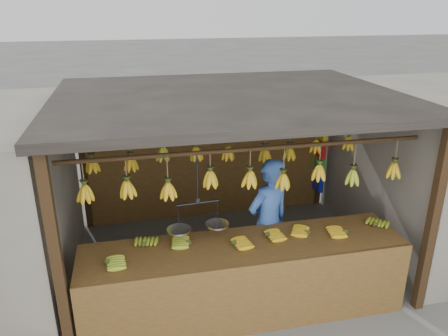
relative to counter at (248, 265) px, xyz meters
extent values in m
plane|color=#5B5B57|center=(0.07, 1.23, -0.71)|extent=(80.00, 80.00, 0.00)
cube|color=black|center=(-1.93, -0.27, 0.44)|extent=(0.10, 0.10, 2.30)
cube|color=black|center=(2.07, -0.27, 0.44)|extent=(0.10, 0.10, 2.30)
cube|color=black|center=(-1.93, 2.73, 0.44)|extent=(0.10, 0.10, 2.30)
cube|color=black|center=(2.07, 2.73, 0.44)|extent=(0.10, 0.10, 2.30)
cube|color=black|center=(0.07, 1.23, 1.64)|extent=(4.30, 3.30, 0.10)
cylinder|color=black|center=(0.07, 0.23, 1.29)|extent=(4.00, 0.05, 0.05)
cylinder|color=black|center=(0.07, 1.23, 1.29)|extent=(4.00, 0.05, 0.05)
cylinder|color=black|center=(0.07, 2.23, 1.29)|extent=(4.00, 0.05, 0.05)
cube|color=brown|center=(0.07, 2.73, 0.19)|extent=(4.00, 0.06, 1.80)
cube|color=brown|center=(0.00, 0.13, 0.15)|extent=(3.69, 0.82, 0.08)
cube|color=brown|center=(0.00, -0.28, -0.26)|extent=(3.69, 0.04, 0.90)
cube|color=black|center=(-1.75, -0.23, -0.30)|extent=(0.07, 0.07, 0.82)
cube|color=black|center=(1.74, -0.23, -0.30)|extent=(0.07, 0.07, 0.82)
cube|color=black|center=(-1.75, 0.49, -0.30)|extent=(0.07, 0.07, 0.82)
cube|color=black|center=(1.74, 0.49, -0.30)|extent=(0.07, 0.07, 0.82)
ellipsoid|color=#92A523|center=(-1.51, 0.01, 0.22)|extent=(0.25, 0.20, 0.06)
ellipsoid|color=#92A523|center=(-1.11, 0.31, 0.22)|extent=(0.22, 0.27, 0.06)
ellipsoid|color=#92A523|center=(-0.62, 0.27, 0.22)|extent=(0.26, 0.21, 0.06)
ellipsoid|color=gold|center=(-0.12, 0.10, 0.22)|extent=(0.27, 0.22, 0.06)
ellipsoid|color=gold|center=(0.30, 0.20, 0.22)|extent=(0.26, 0.20, 0.06)
ellipsoid|color=gold|center=(0.78, 0.19, 0.22)|extent=(0.30, 0.28, 0.06)
ellipsoid|color=gold|center=(1.21, 0.11, 0.22)|extent=(0.26, 0.21, 0.06)
ellipsoid|color=#92A523|center=(1.66, 0.17, 0.22)|extent=(0.29, 0.30, 0.06)
ellipsoid|color=gold|center=(-1.67, 0.27, 0.92)|extent=(0.16, 0.16, 0.28)
ellipsoid|color=gold|center=(-1.24, 0.25, 0.94)|extent=(0.16, 0.16, 0.28)
ellipsoid|color=gold|center=(-0.83, 0.20, 0.90)|extent=(0.16, 0.16, 0.28)
ellipsoid|color=gold|center=(-0.36, 0.27, 0.96)|extent=(0.16, 0.16, 0.28)
ellipsoid|color=gold|center=(0.06, 0.19, 0.96)|extent=(0.16, 0.16, 0.28)
ellipsoid|color=gold|center=(0.47, 0.27, 0.86)|extent=(0.16, 0.16, 0.28)
ellipsoid|color=gold|center=(0.90, 0.27, 0.93)|extent=(0.16, 0.16, 0.28)
ellipsoid|color=#92A523|center=(1.30, 0.22, 0.86)|extent=(0.16, 0.16, 0.28)
ellipsoid|color=gold|center=(1.80, 0.19, 0.91)|extent=(0.16, 0.16, 0.28)
ellipsoid|color=gold|center=(-1.66, 1.21, 0.89)|extent=(0.16, 0.16, 0.28)
ellipsoid|color=gold|center=(-1.19, 1.22, 0.86)|extent=(0.16, 0.16, 0.28)
ellipsoid|color=#92A523|center=(-0.79, 1.25, 0.95)|extent=(0.16, 0.16, 0.28)
ellipsoid|color=gold|center=(-0.36, 1.27, 0.92)|extent=(0.16, 0.16, 0.28)
ellipsoid|color=gold|center=(0.06, 1.24, 0.90)|extent=(0.16, 0.16, 0.28)
ellipsoid|color=gold|center=(0.54, 1.18, 0.87)|extent=(0.16, 0.16, 0.28)
ellipsoid|color=gold|center=(0.90, 1.22, 0.85)|extent=(0.16, 0.16, 0.28)
ellipsoid|color=gold|center=(1.30, 1.27, 0.90)|extent=(0.16, 0.16, 0.28)
ellipsoid|color=gold|center=(1.74, 1.18, 0.94)|extent=(0.16, 0.16, 0.28)
ellipsoid|color=gold|center=(-1.67, 2.23, 0.89)|extent=(0.16, 0.16, 0.28)
ellipsoid|color=gold|center=(-1.18, 2.21, 0.93)|extent=(0.16, 0.16, 0.28)
ellipsoid|color=gold|center=(-0.76, 2.22, 0.92)|extent=(0.16, 0.16, 0.28)
ellipsoid|color=gold|center=(-0.34, 2.27, 0.96)|extent=(0.16, 0.16, 0.28)
ellipsoid|color=gold|center=(0.11, 2.22, 0.89)|extent=(0.16, 0.16, 0.28)
ellipsoid|color=#92A523|center=(0.45, 2.23, 0.94)|extent=(0.16, 0.16, 0.28)
ellipsoid|color=#92A523|center=(0.91, 2.25, 0.88)|extent=(0.16, 0.16, 0.28)
ellipsoid|color=#92A523|center=(1.37, 2.18, 0.92)|extent=(0.16, 0.16, 0.28)
ellipsoid|color=gold|center=(1.72, 2.27, 0.85)|extent=(0.16, 0.16, 0.28)
cylinder|color=black|center=(-0.51, 0.23, 1.00)|extent=(0.02, 0.02, 0.57)
cylinder|color=black|center=(-0.51, 0.23, 0.71)|extent=(0.48, 0.06, 0.02)
cylinder|color=silver|center=(-0.73, 0.21, 0.41)|extent=(0.26, 0.26, 0.02)
cylinder|color=silver|center=(-0.29, 0.25, 0.41)|extent=(0.26, 0.26, 0.02)
imported|color=#3359A5|center=(0.44, 0.63, 0.15)|extent=(0.74, 0.62, 1.72)
cube|color=yellow|center=(2.01, 2.58, 0.73)|extent=(0.08, 0.26, 0.34)
cube|color=red|center=(2.01, 2.58, 0.39)|extent=(0.08, 0.26, 0.34)
cube|color=#199926|center=(2.01, 2.58, 0.08)|extent=(0.08, 0.26, 0.34)
cube|color=#1426BF|center=(2.01, 2.58, -0.22)|extent=(0.08, 0.26, 0.34)
camera|label=1|loc=(-1.16, -4.01, 2.76)|focal=35.00mm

